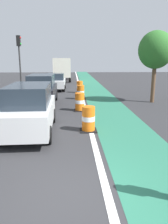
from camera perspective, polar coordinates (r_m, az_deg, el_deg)
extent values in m
plane|color=#2D2D30|center=(5.46, -4.03, -20.46)|extent=(100.00, 100.00, 0.00)
cube|color=#286B51|center=(16.96, 4.81, 3.12)|extent=(2.50, 80.00, 0.01)
cube|color=silver|center=(16.82, -0.27, 3.09)|extent=(0.20, 80.00, 0.01)
cube|color=silver|center=(9.54, -13.79, -0.56)|extent=(1.97, 4.65, 0.90)
cube|color=#232D38|center=(9.38, -14.08, 4.48)|extent=(1.70, 2.90, 0.80)
cylinder|color=black|center=(11.16, -16.70, -1.10)|extent=(0.30, 0.69, 0.68)
cylinder|color=black|center=(10.94, -8.27, -0.96)|extent=(0.30, 0.69, 0.68)
cylinder|color=black|center=(8.51, -20.58, -5.92)|extent=(0.30, 0.69, 0.68)
cylinder|color=black|center=(8.21, -9.46, -5.93)|extent=(0.30, 0.69, 0.68)
cube|color=black|center=(15.56, -10.84, 4.93)|extent=(1.91, 4.63, 0.90)
cube|color=#232D38|center=(15.45, -10.98, 8.04)|extent=(1.66, 2.88, 0.80)
cylinder|color=black|center=(17.13, -12.94, 4.08)|extent=(0.29, 0.68, 0.68)
cylinder|color=black|center=(16.95, -7.45, 4.21)|extent=(0.29, 0.68, 0.68)
cylinder|color=black|center=(14.37, -14.68, 2.21)|extent=(0.29, 0.68, 0.68)
cylinder|color=black|center=(14.15, -8.14, 2.34)|extent=(0.29, 0.68, 0.68)
cube|color=silver|center=(22.70, -7.34, 7.46)|extent=(1.84, 4.10, 0.72)
cube|color=#232D38|center=(22.39, -7.44, 9.13)|extent=(1.62, 1.72, 0.64)
cylinder|color=black|center=(24.07, -9.05, 6.88)|extent=(0.28, 0.68, 0.68)
cylinder|color=black|center=(23.95, -5.12, 6.96)|extent=(0.28, 0.68, 0.68)
cylinder|color=black|center=(21.56, -9.74, 6.10)|extent=(0.28, 0.68, 0.68)
cylinder|color=black|center=(21.43, -5.36, 6.19)|extent=(0.28, 0.68, 0.68)
cylinder|color=orange|center=(9.57, 1.16, -3.48)|extent=(0.56, 0.56, 0.42)
cylinder|color=white|center=(9.49, 1.17, -1.66)|extent=(0.57, 0.57, 0.21)
cylinder|color=orange|center=(9.41, 1.17, 0.19)|extent=(0.56, 0.56, 0.42)
cube|color=black|center=(9.64, 1.15, -4.79)|extent=(0.73, 0.73, 0.04)
cylinder|color=orange|center=(13.34, -1.10, 1.41)|extent=(0.56, 0.56, 0.42)
cylinder|color=white|center=(13.28, -1.11, 2.74)|extent=(0.57, 0.57, 0.21)
cylinder|color=orange|center=(13.23, -1.11, 4.08)|extent=(0.56, 0.56, 0.42)
cube|color=black|center=(13.40, -1.10, 0.45)|extent=(0.73, 0.73, 0.04)
cylinder|color=orange|center=(17.29, -0.88, 4.20)|extent=(0.56, 0.56, 0.42)
cylinder|color=white|center=(17.24, -0.89, 5.23)|extent=(0.57, 0.57, 0.21)
cylinder|color=orange|center=(17.20, -0.89, 6.27)|extent=(0.56, 0.56, 0.42)
cube|color=black|center=(17.33, -0.88, 3.45)|extent=(0.73, 0.73, 0.04)
cylinder|color=orange|center=(20.68, -1.13, 5.73)|extent=(0.56, 0.56, 0.42)
cylinder|color=white|center=(20.64, -1.13, 6.60)|extent=(0.57, 0.57, 0.21)
cylinder|color=orange|center=(20.60, -1.13, 7.47)|extent=(0.56, 0.56, 0.42)
cube|color=black|center=(20.71, -1.12, 5.10)|extent=(0.73, 0.73, 0.04)
cube|color=silver|center=(31.65, -5.69, 11.51)|extent=(2.41, 5.64, 2.50)
cube|color=#B21E19|center=(35.52, -5.51, 11.00)|extent=(2.24, 1.94, 2.10)
cylinder|color=black|center=(35.41, -7.17, 9.25)|extent=(0.32, 0.97, 0.96)
cylinder|color=black|center=(35.37, -3.79, 9.31)|extent=(0.32, 0.97, 0.96)
cylinder|color=black|center=(30.39, -7.65, 8.54)|extent=(0.32, 0.97, 0.96)
cylinder|color=black|center=(30.33, -3.72, 8.62)|extent=(0.32, 0.97, 0.96)
cylinder|color=#2D2D2D|center=(21.02, -16.22, 10.40)|extent=(0.14, 0.14, 4.20)
cube|color=black|center=(21.05, -16.70, 17.33)|extent=(0.32, 0.32, 0.90)
sphere|color=red|center=(21.04, -16.27, 18.08)|extent=(0.16, 0.16, 0.16)
sphere|color=green|center=(21.00, -16.18, 16.67)|extent=(0.16, 0.16, 0.16)
cylinder|color=brown|center=(16.62, 17.57, 6.85)|extent=(0.28, 0.28, 2.60)
ellipsoid|color=#2D6B28|center=(16.54, 18.17, 15.13)|extent=(2.40, 2.40, 2.60)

